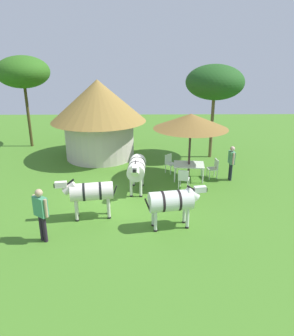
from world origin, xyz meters
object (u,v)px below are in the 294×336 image
at_px(zebra_by_umbrella, 90,192).
at_px(acacia_tree_left_background, 23,72).
at_px(patio_chair_near_lawn, 184,178).
at_px(zebra_nearest_camera, 137,168).
at_px(thatched_hut, 99,114).
at_px(zebra_toward_hut, 172,201).
at_px(guest_beside_umbrella, 231,160).
at_px(acacia_tree_right_background, 215,82).
at_px(patio_dining_table, 189,166).
at_px(standing_watcher, 41,210).
at_px(shade_umbrella, 191,121).
at_px(patio_chair_west_end, 170,162).
at_px(patio_chair_near_hut, 214,167).

distance_m(zebra_by_umbrella, acacia_tree_left_background, 11.15).
xyz_separation_m(patio_chair_near_lawn, zebra_nearest_camera, (-2.00, -0.20, 0.53)).
bearing_deg(thatched_hut, acacia_tree_left_background, 153.82).
distance_m(zebra_by_umbrella, zebra_toward_hut, 2.91).
distance_m(guest_beside_umbrella, acacia_tree_right_background, 4.67).
height_order(patio_dining_table, guest_beside_umbrella, guest_beside_umbrella).
distance_m(guest_beside_umbrella, standing_watcher, 8.74).
bearing_deg(zebra_nearest_camera, zebra_by_umbrella, 57.95).
bearing_deg(acacia_tree_right_background, acacia_tree_left_background, 167.89).
relative_size(shade_umbrella, patio_chair_near_lawn, 3.69).
height_order(zebra_toward_hut, acacia_tree_right_background, acacia_tree_right_background).
bearing_deg(guest_beside_umbrella, acacia_tree_right_background, 1.40).
bearing_deg(acacia_tree_right_background, zebra_by_umbrella, -128.85).
bearing_deg(zebra_by_umbrella, patio_chair_west_end, -44.11).
height_order(thatched_hut, zebra_toward_hut, thatched_hut).
distance_m(shade_umbrella, patio_chair_near_lawn, 2.53).
bearing_deg(patio_chair_near_lawn, patio_chair_west_end, 119.33).
relative_size(patio_dining_table, patio_chair_near_hut, 1.65).
bearing_deg(zebra_nearest_camera, patio_chair_near_lawn, -171.26).
bearing_deg(thatched_hut, acacia_tree_right_background, -0.48).
distance_m(thatched_hut, zebra_by_umbrella, 7.21).
height_order(guest_beside_umbrella, acacia_tree_left_background, acacia_tree_left_background).
xyz_separation_m(standing_watcher, acacia_tree_left_background, (-3.83, 10.79, 3.39)).
distance_m(standing_watcher, acacia_tree_right_background, 11.34).
xyz_separation_m(guest_beside_umbrella, standing_watcher, (-7.15, -5.01, 0.10)).
relative_size(guest_beside_umbrella, zebra_by_umbrella, 0.75).
xyz_separation_m(zebra_by_umbrella, acacia_tree_left_background, (-5.10, 9.29, 3.46)).
bearing_deg(patio_dining_table, acacia_tree_right_background, 63.66).
height_order(standing_watcher, zebra_by_umbrella, standing_watcher).
height_order(patio_chair_near_hut, acacia_tree_right_background, acacia_tree_right_background).
distance_m(acacia_tree_left_background, acacia_tree_right_background, 10.98).
distance_m(patio_chair_near_lawn, zebra_by_umbrella, 4.39).
xyz_separation_m(patio_chair_near_hut, acacia_tree_right_background, (0.44, 3.18, 3.56)).
relative_size(patio_chair_near_hut, acacia_tree_left_background, 0.17).
bearing_deg(zebra_toward_hut, zebra_nearest_camera, -167.62).
bearing_deg(patio_chair_west_end, zebra_nearest_camera, 14.63).
distance_m(patio_chair_near_lawn, zebra_toward_hut, 3.28).
relative_size(patio_chair_near_hut, zebra_nearest_camera, 0.41).
bearing_deg(guest_beside_umbrella, shade_umbrella, 83.63).
xyz_separation_m(zebra_by_umbrella, zebra_toward_hut, (2.83, -0.68, -0.03)).
xyz_separation_m(patio_chair_near_hut, zebra_nearest_camera, (-3.59, -1.54, 0.53)).
relative_size(patio_chair_near_hut, standing_watcher, 0.51).
bearing_deg(patio_chair_west_end, thatched_hut, -74.85).
relative_size(guest_beside_umbrella, zebra_toward_hut, 0.76).
height_order(shade_umbrella, zebra_toward_hut, shade_umbrella).
bearing_deg(zebra_by_umbrella, standing_watcher, 130.34).
xyz_separation_m(patio_chair_west_end, standing_watcher, (-4.44, -6.06, 0.55)).
bearing_deg(thatched_hut, standing_watcher, -94.99).
relative_size(zebra_nearest_camera, zebra_toward_hut, 1.04).
xyz_separation_m(patio_dining_table, standing_watcher, (-5.24, -5.13, 0.40)).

